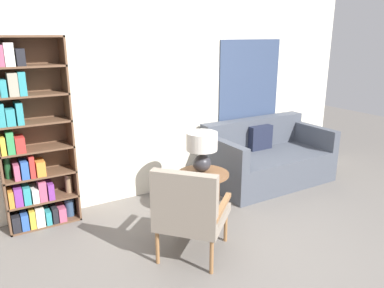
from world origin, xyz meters
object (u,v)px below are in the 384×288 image
Objects in this scene: couch at (266,159)px; armchair at (189,210)px; bookshelf at (29,145)px; table_lamp at (202,147)px; side_table at (203,177)px.

armchair is at bearing -149.83° from couch.
bookshelf is 1.83m from armchair.
table_lamp is (0.62, 0.77, 0.29)m from armchair.
side_table is (-1.32, -0.41, 0.14)m from couch.
armchair is 1.97× the size of table_lamp.
couch is at bearing -5.60° from bookshelf.
bookshelf is 3.09m from couch.
bookshelf is at bearing 157.52° from side_table.
armchair is 2.23m from couch.
armchair reaches higher than couch.
couch is (1.92, 1.12, -0.19)m from armchair.
bookshelf is 3.39× the size of side_table.
side_table is (1.69, -0.70, -0.46)m from bookshelf.
armchair is (1.09, -1.41, -0.41)m from bookshelf.
armchair is at bearing -52.25° from bookshelf.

